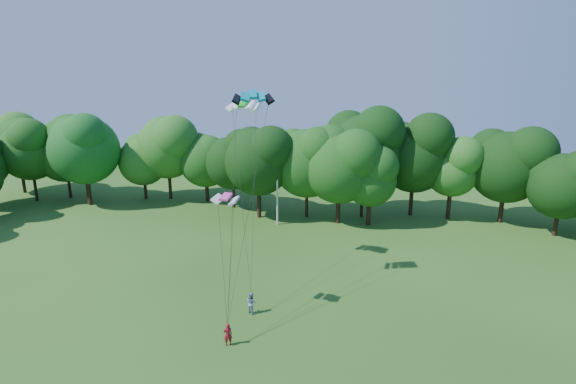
# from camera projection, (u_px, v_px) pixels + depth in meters

# --- Properties ---
(utility_pole) EXTENTS (1.77, 0.34, 8.87)m
(utility_pole) POSITION_uv_depth(u_px,v_px,m) (277.00, 188.00, 53.14)
(utility_pole) COLOR silver
(utility_pole) RESTS_ON ground
(kite_flyer_left) EXTENTS (0.71, 0.63, 1.62)m
(kite_flyer_left) POSITION_uv_depth(u_px,v_px,m) (228.00, 334.00, 30.08)
(kite_flyer_left) COLOR maroon
(kite_flyer_left) RESTS_ON ground
(kite_flyer_right) EXTENTS (1.03, 0.96, 1.68)m
(kite_flyer_right) POSITION_uv_depth(u_px,v_px,m) (251.00, 303.00, 34.13)
(kite_flyer_right) COLOR #8996BE
(kite_flyer_right) RESTS_ON ground
(kite_teal) EXTENTS (3.36, 2.35, 0.69)m
(kite_teal) POSITION_uv_depth(u_px,v_px,m) (253.00, 94.00, 34.65)
(kite_teal) COLOR #05879D
(kite_teal) RESTS_ON ground
(kite_green) EXTENTS (3.14, 1.80, 0.72)m
(kite_green) POSITION_uv_depth(u_px,v_px,m) (244.00, 103.00, 39.05)
(kite_green) COLOR green
(kite_green) RESTS_ON ground
(kite_pink) EXTENTS (2.09, 1.24, 0.41)m
(kite_pink) POSITION_uv_depth(u_px,v_px,m) (226.00, 197.00, 32.03)
(kite_pink) COLOR #DB3C9C
(kite_pink) RESTS_ON ground
(tree_back_west) EXTENTS (10.16, 10.16, 14.78)m
(tree_back_west) POSITION_uv_depth(u_px,v_px,m) (83.00, 139.00, 60.03)
(tree_back_west) COLOR #302013
(tree_back_west) RESTS_ON ground
(tree_back_center) EXTENTS (10.05, 10.05, 14.62)m
(tree_back_center) POSITION_uv_depth(u_px,v_px,m) (364.00, 146.00, 54.90)
(tree_back_center) COLOR black
(tree_back_center) RESTS_ON ground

